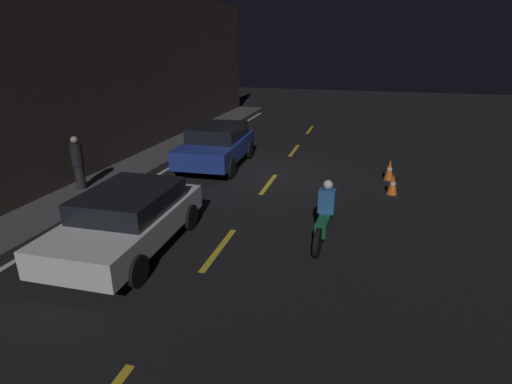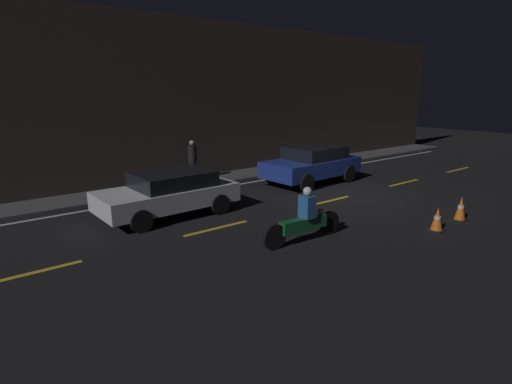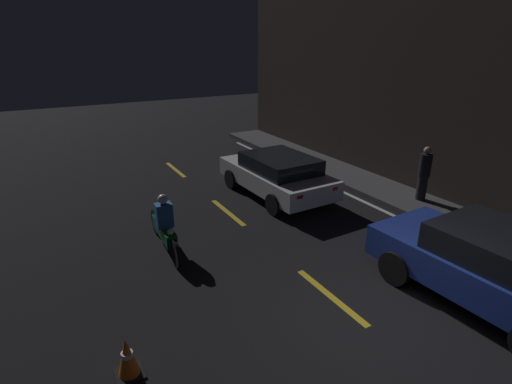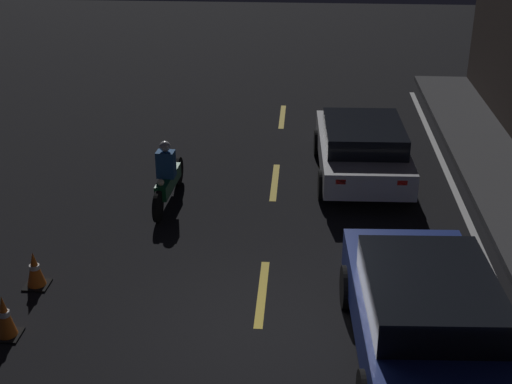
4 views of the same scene
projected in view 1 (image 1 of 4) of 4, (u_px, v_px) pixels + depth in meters
name	position (u px, v px, depth m)	size (l,w,h in m)	color
ground_plane	(276.00, 175.00, 13.70)	(56.00, 56.00, 0.00)	black
raised_curb	(146.00, 162.00, 14.93)	(28.00, 1.67, 0.14)	#424244
building_front	(113.00, 74.00, 14.09)	(28.00, 0.30, 6.42)	#382D28
lane_dash_b	(219.00, 249.00, 8.73)	(2.00, 0.14, 0.01)	gold
lane_dash_c	(269.00, 184.00, 12.79)	(2.00, 0.14, 0.01)	gold
lane_dash_d	(294.00, 150.00, 16.86)	(2.00, 0.14, 0.01)	gold
lane_dash_e	(310.00, 130.00, 20.92)	(2.00, 0.14, 0.01)	gold
lane_solid_kerb	(172.00, 166.00, 14.68)	(25.20, 0.14, 0.01)	silver
sedan_white	(128.00, 218.00, 8.56)	(4.09, 2.09, 1.30)	silver
sedan_blue	(217.00, 144.00, 14.51)	(4.19, 2.17, 1.47)	navy
motorcycle	(325.00, 216.00, 9.05)	(2.41, 0.37, 1.38)	black
traffic_cone_near	(393.00, 185.00, 11.78)	(0.40, 0.40, 0.64)	black
traffic_cone_mid	(389.00, 170.00, 13.03)	(0.39, 0.39, 0.70)	black
pedestrian	(78.00, 163.00, 11.72)	(0.34, 0.34, 1.59)	black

